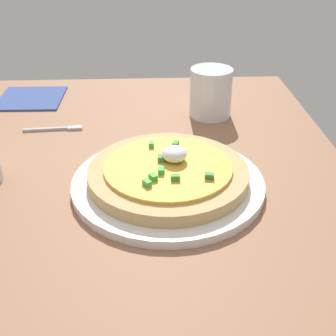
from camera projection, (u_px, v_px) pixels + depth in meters
dining_table at (79, 183)px, 70.75cm from camera, size 91.55×88.29×2.97cm
plate at (168, 183)px, 66.82cm from camera, size 28.92×28.92×1.31cm
pizza at (168, 172)px, 65.90cm from camera, size 23.94×23.94×4.77cm
cup_near at (211, 94)px, 88.20cm from camera, size 8.37×8.37×9.64cm
fork at (58, 129)px, 84.24cm from camera, size 1.80×11.18×0.50cm
napkin at (31, 98)px, 97.82cm from camera, size 14.01×14.01×0.40cm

